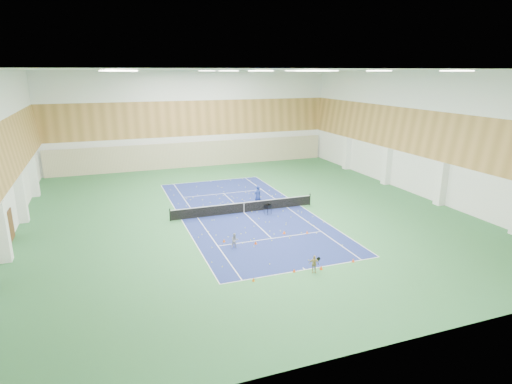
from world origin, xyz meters
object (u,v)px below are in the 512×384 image
at_px(child_apron, 314,264).
at_px(ball_cart, 268,209).
at_px(coach, 258,196).
at_px(child_court, 235,241).
at_px(tennis_net, 244,207).

bearing_deg(child_apron, ball_cart, 100.08).
distance_m(coach, ball_cart, 2.57).
height_order(coach, child_court, coach).
height_order(tennis_net, coach, coach).
bearing_deg(coach, ball_cart, 70.62).
height_order(tennis_net, child_court, tennis_net).
xyz_separation_m(child_apron, ball_cart, (1.42, 11.24, -0.12)).
bearing_deg(tennis_net, child_apron, -88.39).
height_order(child_court, ball_cart, child_court).
bearing_deg(coach, child_court, 41.24).
height_order(tennis_net, child_apron, child_apron).
xyz_separation_m(tennis_net, child_court, (-3.05, -7.06, -0.02)).
relative_size(child_apron, ball_cart, 1.27).
bearing_deg(tennis_net, child_court, -113.37).
relative_size(coach, child_court, 1.83).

